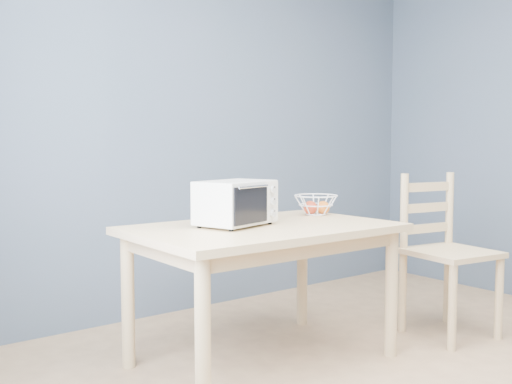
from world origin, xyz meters
TOP-DOWN VIEW (x-y plane):
  - room at (0.00, 0.00)m, footprint 4.01×4.51m
  - dining_table at (-0.44, 1.12)m, footprint 1.40×0.90m
  - toaster_oven at (-0.59, 1.18)m, footprint 0.47×0.40m
  - fruit_basket at (0.11, 1.29)m, footprint 0.31×0.31m
  - dining_chair at (0.76, 0.80)m, footprint 0.53×0.53m

SIDE VIEW (x-z plane):
  - dining_chair at x=0.76m, z-range -0.01..1.00m
  - dining_table at x=-0.44m, z-range 0.27..1.02m
  - fruit_basket at x=0.11m, z-range 0.75..0.88m
  - toaster_oven at x=-0.59m, z-range 0.76..1.00m
  - room at x=0.00m, z-range -0.01..2.61m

